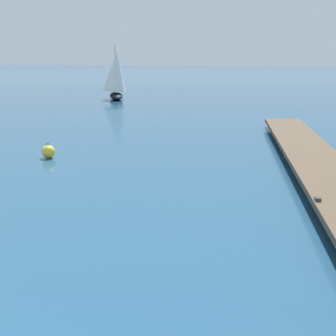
% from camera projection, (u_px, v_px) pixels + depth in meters
% --- Properties ---
extents(floating_dock, '(3.54, 20.57, 0.53)m').
position_uv_depth(floating_dock, '(319.00, 164.00, 13.94)').
color(floating_dock, brown).
rests_on(floating_dock, ground).
extents(mooring_buoy, '(0.49, 0.49, 0.56)m').
position_uv_depth(mooring_buoy, '(48.00, 152.00, 16.39)').
color(mooring_buoy, yellow).
rests_on(mooring_buoy, ground).
extents(distant_sailboat, '(3.00, 4.18, 4.63)m').
position_uv_depth(distant_sailboat, '(116.00, 75.00, 38.76)').
color(distant_sailboat, black).
rests_on(distant_sailboat, ground).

